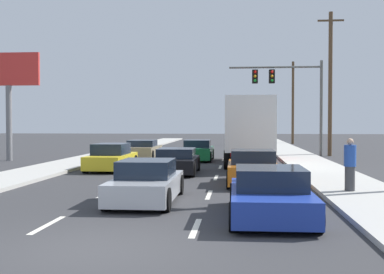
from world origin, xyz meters
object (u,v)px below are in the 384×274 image
car_yellow (111,158)px  car_blue (270,195)px  car_silver (147,183)px  traffic_signal_mast (283,85)px  car_black (177,162)px  car_orange (253,169)px  car_tan (143,150)px  car_green (198,151)px  pedestrian_near_corner (350,165)px  roadside_billboard (9,84)px  utility_pole_mid (330,82)px  utility_pole_far (293,102)px  box_truck (249,128)px

car_yellow → car_blue: (7.02, -11.50, -0.03)m
car_silver → traffic_signal_mast: bearing=74.4°
car_yellow → car_silver: 10.06m
car_black → car_blue: (3.61, -10.16, 0.02)m
car_yellow → car_orange: (6.79, -4.98, -0.00)m
car_tan → car_yellow: car_yellow is taller
car_tan → car_green: bearing=-19.0°
car_orange → pedestrian_near_corner: bearing=-39.3°
car_blue → pedestrian_near_corner: (2.81, 4.03, 0.42)m
car_yellow → car_orange: car_yellow is taller
roadside_billboard → utility_pole_mid: bearing=16.9°
car_black → car_blue: 10.78m
traffic_signal_mast → utility_pole_mid: utility_pole_mid is taller
car_green → utility_pole_far: 26.54m
utility_pole_mid → traffic_signal_mast: bearing=-179.0°
car_yellow → utility_pole_far: (12.25, 31.21, 4.08)m
car_orange → roadside_billboard: (-14.60, 10.22, 4.12)m
utility_pole_mid → box_truck: bearing=-125.2°
car_tan → utility_pole_far: size_ratio=0.50×
box_truck → utility_pole_mid: utility_pole_mid is taller
car_green → car_black: bearing=-92.4°
car_green → car_orange: car_orange is taller
car_blue → box_truck: bearing=90.8°
box_truck → utility_pole_mid: size_ratio=0.88×
car_yellow → utility_pole_mid: 17.67m
car_orange → utility_pole_far: size_ratio=0.44×
car_orange → roadside_billboard: roadside_billboard is taller
box_truck → car_tan: bearing=146.1°
pedestrian_near_corner → car_black: bearing=136.3°
car_silver → roadside_billboard: size_ratio=0.64×
utility_pole_far → car_black: bearing=-105.2°
car_green → car_orange: size_ratio=1.01×
utility_pole_far → utility_pole_mid: bearing=-88.8°
pedestrian_near_corner → traffic_signal_mast: bearing=91.4°
car_black → traffic_signal_mast: size_ratio=0.61×
pedestrian_near_corner → car_silver: bearing=-162.9°
box_truck → pedestrian_near_corner: size_ratio=5.26×
traffic_signal_mast → pedestrian_near_corner: size_ratio=3.95×
car_orange → traffic_signal_mast: 17.15m
car_yellow → utility_pole_mid: size_ratio=0.43×
pedestrian_near_corner → car_green: bearing=113.7°
box_truck → roadside_billboard: 15.01m
car_silver → utility_pole_mid: size_ratio=0.42×
car_yellow → car_black: (3.42, -1.34, -0.05)m
car_tan → car_green: (3.71, -1.27, 0.02)m
traffic_signal_mast → pedestrian_near_corner: 19.30m
car_green → utility_pole_mid: size_ratio=0.40×
car_silver → car_blue: car_blue is taller
car_tan → car_orange: bearing=-62.0°
utility_pole_far → roadside_billboard: size_ratio=1.37×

